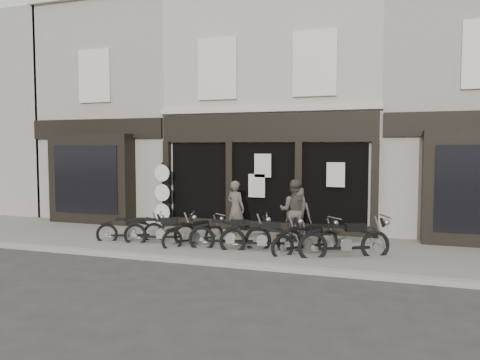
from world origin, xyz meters
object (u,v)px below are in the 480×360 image
(motorcycle_3, at_px, (231,237))
(advert_sign_post, at_px, (163,198))
(motorcycle_5, at_px, (307,242))
(motorcycle_6, at_px, (345,243))
(man_left, at_px, (236,208))
(man_right, at_px, (298,214))
(motorcycle_0, at_px, (131,232))
(motorcycle_4, at_px, (262,239))
(motorcycle_2, at_px, (195,236))
(man_centre, at_px, (294,211))
(motorcycle_1, at_px, (161,233))

(motorcycle_3, relative_size, advert_sign_post, 0.94)
(advert_sign_post, bearing_deg, motorcycle_5, -19.34)
(motorcycle_5, xyz_separation_m, motorcycle_6, (0.99, -0.11, 0.06))
(man_left, height_order, man_right, man_left)
(motorcycle_0, bearing_deg, motorcycle_3, -25.14)
(motorcycle_3, distance_m, advert_sign_post, 4.01)
(motorcycle_6, height_order, man_right, man_right)
(motorcycle_0, distance_m, man_left, 3.17)
(motorcycle_0, xyz_separation_m, advert_sign_post, (-0.14, 2.20, 0.76))
(man_left, relative_size, man_right, 1.08)
(motorcycle_4, height_order, motorcycle_6, motorcycle_6)
(motorcycle_2, bearing_deg, motorcycle_4, -53.76)
(man_left, bearing_deg, motorcycle_4, 147.85)
(man_centre, bearing_deg, man_right, -134.39)
(man_left, xyz_separation_m, advert_sign_post, (-2.80, 0.57, 0.16))
(motorcycle_0, height_order, motorcycle_6, motorcycle_6)
(motorcycle_3, height_order, advert_sign_post, advert_sign_post)
(advert_sign_post, bearing_deg, motorcycle_1, -60.14)
(man_right, bearing_deg, motorcycle_3, 46.67)
(motorcycle_1, xyz_separation_m, motorcycle_6, (5.14, -0.03, 0.05))
(man_left, distance_m, man_right, 1.97)
(man_left, bearing_deg, motorcycle_0, 51.11)
(motorcycle_4, xyz_separation_m, man_left, (-1.32, 1.68, 0.55))
(motorcycle_6, bearing_deg, motorcycle_1, 153.42)
(motorcycle_4, bearing_deg, motorcycle_3, 164.25)
(motorcycle_2, xyz_separation_m, motorcycle_3, (1.11, -0.09, 0.06))
(motorcycle_3, distance_m, man_centre, 2.09)
(man_right, bearing_deg, man_centre, 48.89)
(motorcycle_2, height_order, motorcycle_3, motorcycle_3)
(man_left, xyz_separation_m, man_centre, (1.87, -0.28, 0.04))
(motorcycle_4, height_order, man_left, man_left)
(motorcycle_0, distance_m, motorcycle_1, 1.00)
(man_centre, bearing_deg, motorcycle_1, 20.17)
(motorcycle_6, height_order, advert_sign_post, advert_sign_post)
(motorcycle_3, height_order, man_centre, man_centre)
(motorcycle_5, relative_size, motorcycle_6, 0.74)
(motorcycle_2, xyz_separation_m, man_right, (2.62, 1.41, 0.54))
(man_left, height_order, man_centre, man_centre)
(motorcycle_1, relative_size, motorcycle_3, 0.94)
(motorcycle_6, bearing_deg, motorcycle_4, 153.49)
(motorcycle_2, bearing_deg, motorcycle_5, -51.03)
(motorcycle_6, xyz_separation_m, advert_sign_post, (-6.27, 2.27, 0.68))
(motorcycle_3, xyz_separation_m, advert_sign_post, (-3.24, 2.25, 0.71))
(motorcycle_1, distance_m, man_right, 3.95)
(motorcycle_0, distance_m, motorcycle_4, 3.98)
(motorcycle_2, xyz_separation_m, advert_sign_post, (-2.14, 2.16, 0.77))
(motorcycle_3, bearing_deg, advert_sign_post, 129.94)
(motorcycle_2, height_order, man_right, man_right)
(motorcycle_3, height_order, motorcycle_6, motorcycle_6)
(man_left, bearing_deg, advert_sign_post, 8.15)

